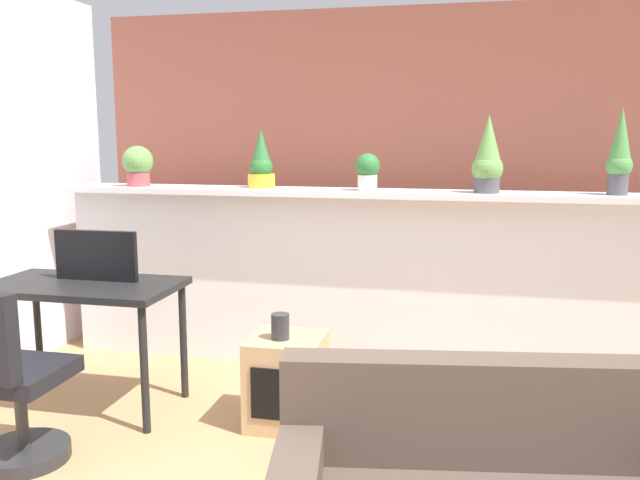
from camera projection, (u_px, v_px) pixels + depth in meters
name	position (u px, v px, depth m)	size (l,w,h in m)	color
divider_wall	(365.00, 283.00, 4.48)	(4.25, 0.16, 1.19)	silver
plant_shelf	(365.00, 193.00, 4.34)	(4.25, 0.36, 0.04)	silver
brick_wall_behind	(378.00, 181.00, 4.95)	(4.25, 0.10, 2.50)	brown
potted_plant_0	(138.00, 165.00, 4.63)	(0.21, 0.21, 0.28)	#B7474C
potted_plant_1	(261.00, 164.00, 4.49)	(0.19, 0.19, 0.40)	gold
potted_plant_2	(368.00, 170.00, 4.28)	(0.16, 0.16, 0.24)	silver
potted_plant_3	(488.00, 157.00, 4.10)	(0.19, 0.19, 0.49)	#4C4C51
potted_plant_4	(620.00, 153.00, 3.96)	(0.15, 0.15, 0.52)	#4C4C51
desk	(83.00, 297.00, 3.82)	(1.10, 0.60, 0.75)	black
tv_monitor	(96.00, 256.00, 3.84)	(0.51, 0.04, 0.30)	black
office_chair	(9.00, 390.00, 3.16)	(0.48, 0.49, 0.91)	#262628
side_cube_shelf	(286.00, 381.00, 3.64)	(0.40, 0.41, 0.50)	tan
vase_on_shelf	(280.00, 326.00, 3.56)	(0.10, 0.10, 0.14)	#2D2D33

